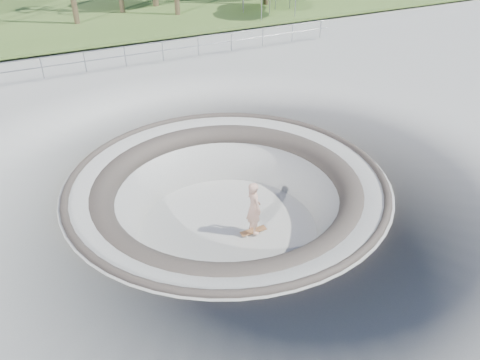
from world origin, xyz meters
The scene contains 6 objects.
ground centered at (0.00, 0.00, 0.00)m, with size 180.00×180.00×0.00m, color #ABAAA6.
skate_bowl centered at (0.00, 0.00, -1.83)m, with size 14.00×14.00×4.10m.
distant_hills centered at (3.78, 57.17, -7.02)m, with size 103.20×45.00×28.60m.
safety_railing centered at (0.00, 12.00, 0.69)m, with size 25.00×0.06×1.03m.
skateboard centered at (0.61, -0.70, -1.82)m, with size 0.92×0.26×0.09m.
skater centered at (0.61, -0.70, -0.86)m, with size 0.69×0.45×1.89m, color tan.
Camera 1 is at (-5.37, -11.52, 7.91)m, focal length 35.00 mm.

